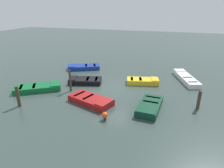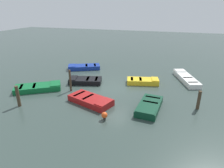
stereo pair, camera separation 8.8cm
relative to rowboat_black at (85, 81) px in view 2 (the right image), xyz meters
The scene contains 12 objects.
ground_plane 2.56m from the rowboat_black, ahead, with size 80.00×80.00×0.00m, color #33423D.
rowboat_black is the anchor object (origin of this frame).
rowboat_red 3.83m from the rowboat_black, 59.40° to the right, with size 3.32×2.27×0.46m.
rowboat_yellow 4.90m from the rowboat_black, 16.18° to the left, with size 2.79×1.70×0.46m.
rowboat_blue 4.05m from the rowboat_black, 116.96° to the left, with size 3.44×2.57×0.46m.
rowboat_white 8.82m from the rowboat_black, 21.74° to the left, with size 2.31×4.18×0.46m.
rowboat_dark_green 6.53m from the rowboat_black, 26.92° to the right, with size 1.48×2.90×0.46m.
rowboat_green 3.78m from the rowboat_black, 138.60° to the right, with size 3.62×2.96×0.46m.
mooring_piling_center 5.65m from the rowboat_black, 114.48° to the right, with size 0.21×0.21×1.41m, color #423323.
mooring_piling_near_left 2.00m from the rowboat_black, 100.44° to the right, with size 0.16×0.16×1.68m, color #423323.
mooring_piling_far_right 8.98m from the rowboat_black, 12.63° to the right, with size 0.20×0.20×1.22m, color #423323.
marker_buoy 6.12m from the rowboat_black, 54.66° to the right, with size 0.36×0.36×0.48m.
Camera 2 is at (4.41, -13.73, 6.08)m, focal length 31.39 mm.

